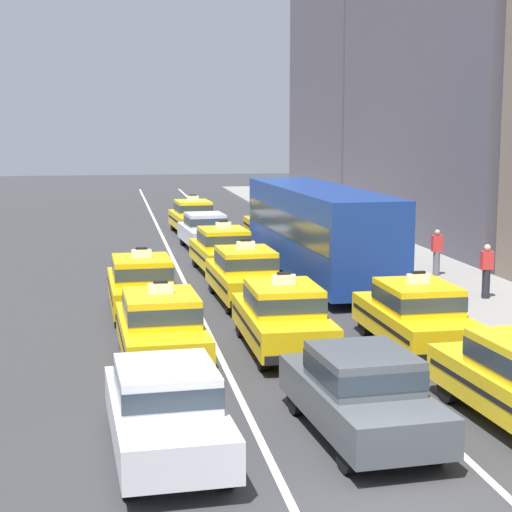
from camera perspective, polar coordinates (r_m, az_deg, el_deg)
The scene contains 18 objects.
ground_plane at distance 12.91m, azimuth 10.08°, elevation -16.32°, with size 160.00×160.00×0.00m, color #353538.
lane_stripe_left_center at distance 31.54m, azimuth -5.07°, elevation -1.13°, with size 0.14×80.00×0.01m, color silver.
lane_stripe_center_right at distance 31.95m, azimuth 0.66°, elevation -0.96°, with size 0.14×80.00×0.01m, color silver.
sidewalk_curb at distance 28.81m, azimuth 13.52°, elevation -2.15°, with size 4.00×90.00×0.15m, color gray.
sedan_left_nearest at distance 14.32m, azimuth -5.99°, elevation -9.99°, with size 1.99×4.39×1.58m.
taxi_left_second at distance 19.63m, azimuth -6.34°, elevation -4.69°, with size 1.98×4.62×1.96m.
taxi_left_third at distance 24.78m, azimuth -7.59°, elevation -1.87°, with size 1.96×4.61×1.96m.
sedan_center_nearest at distance 15.19m, azimuth 7.01°, elevation -8.89°, with size 2.07×4.42×1.58m.
taxi_center_second at distance 20.60m, azimuth 1.78°, elevation -3.99°, with size 1.84×4.57×1.96m.
taxi_center_third at distance 26.22m, azimuth -0.72°, elevation -1.19°, with size 1.96×4.61×1.96m.
taxi_center_fourth at distance 31.23m, azimuth -2.21°, elevation 0.43°, with size 2.05×4.65×1.96m.
sedan_center_fifth at distance 37.16m, azimuth -3.42°, elevation 1.73°, with size 2.04×4.41×1.58m.
taxi_center_sixth at distance 42.37m, azimuth -4.22°, elevation 2.65°, with size 2.09×4.66×1.96m.
taxi_right_second at distance 21.07m, azimuth 10.56°, elevation -3.85°, with size 1.87×4.58×1.96m.
bus_right_third at distance 30.04m, azimuth 4.14°, elevation 1.89°, with size 3.03×11.31×3.22m.
taxi_right_fourth at distance 39.15m, azimuth 1.00°, elevation 2.15°, with size 1.88×4.58×1.96m.
pedestrian_near_crosswalk at distance 30.62m, azimuth 11.92°, elevation 0.25°, with size 0.36×0.24×1.62m.
pedestrian_trailing at distance 27.00m, azimuth 15.06°, elevation -0.97°, with size 0.36×0.24×1.66m.
Camera 1 is at (-4.08, -10.96, 5.47)m, focal length 60.21 mm.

